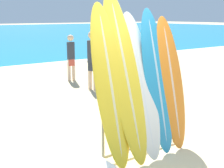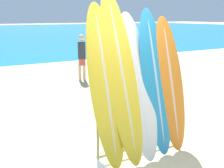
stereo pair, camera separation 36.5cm
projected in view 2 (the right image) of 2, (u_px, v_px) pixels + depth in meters
The scene contains 10 objects.
ground_plane at pixel (150, 162), 4.63m from camera, with size 160.00×160.00×0.00m, color #CCB789.
surfboard_rack at pixel (139, 123), 4.82m from camera, with size 1.51×0.04×0.95m.
surfboard_slot_0 at pixel (105, 85), 4.40m from camera, with size 0.50×0.69×2.33m.
surfboard_slot_1 at pixel (122, 76), 4.57m from camera, with size 0.53×0.91×2.52m.
surfboard_slot_2 at pixel (138, 85), 4.71m from camera, with size 0.54×0.78×2.20m.
surfboard_slot_3 at pixel (155, 81), 4.86m from camera, with size 0.50×0.64×2.26m.
surfboard_slot_4 at pixel (170, 83), 5.01m from camera, with size 0.52×0.60×2.14m.
person_near_water at pixel (101, 58), 8.99m from camera, with size 0.25×0.29×1.70m.
person_far_left at pixel (82, 56), 10.33m from camera, with size 0.26×0.20×1.52m.
person_far_right at pixel (124, 69), 6.88m from camera, with size 0.31×0.29×1.79m.
Camera 2 is at (-2.74, -3.33, 2.14)m, focal length 50.00 mm.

